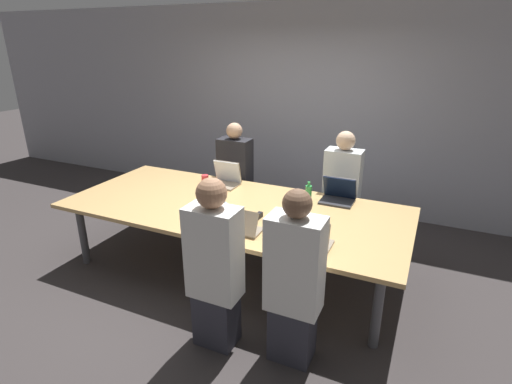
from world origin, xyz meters
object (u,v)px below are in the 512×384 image
(bottle_far_right, at_px, (308,194))
(person_near_midright, at_px, (215,268))
(laptop_near_midright, at_px, (242,226))
(cup_far_midleft, at_px, (205,179))
(laptop_near_right, at_px, (311,239))
(bottle_near_midright, at_px, (224,212))
(person_far_right, at_px, (341,193))
(cup_near_right, at_px, (284,234))
(laptop_far_midleft, at_px, (226,178))
(person_far_midleft, at_px, (235,179))
(stapler, at_px, (257,217))
(cup_near_midright, at_px, (221,221))
(person_near_right, at_px, (294,282))
(laptop_far_right, at_px, (338,194))

(bottle_far_right, bearing_deg, person_near_midright, -101.16)
(bottle_far_right, bearing_deg, laptop_near_midright, -109.62)
(cup_far_midleft, relative_size, laptop_near_right, 0.28)
(person_near_midright, height_order, bottle_near_midright, person_near_midright)
(person_far_right, xyz_separation_m, bottle_far_right, (-0.22, -0.57, 0.16))
(laptop_near_right, distance_m, cup_near_right, 0.26)
(laptop_far_midleft, distance_m, person_far_midleft, 0.43)
(laptop_far_midleft, xyz_separation_m, person_far_midleft, (-0.08, 0.39, -0.14))
(laptop_far_midleft, bearing_deg, stapler, -44.59)
(cup_near_midright, bearing_deg, person_far_midleft, 112.60)
(person_near_right, xyz_separation_m, person_far_right, (-0.11, 1.91, 0.00))
(bottle_near_midright, height_order, person_far_midleft, person_far_midleft)
(cup_near_midright, xyz_separation_m, bottle_far_right, (0.56, 0.83, 0.06))
(laptop_near_right, distance_m, stapler, 0.70)
(laptop_far_right, relative_size, bottle_far_right, 1.48)
(cup_near_midright, bearing_deg, stapler, 45.39)
(laptop_far_midleft, distance_m, person_near_right, 2.02)
(laptop_near_midright, relative_size, person_near_right, 0.23)
(person_far_midleft, bearing_deg, cup_far_midleft, -112.12)
(laptop_near_midright, distance_m, laptop_near_right, 0.62)
(person_near_midright, distance_m, bottle_far_right, 1.46)
(cup_near_midright, distance_m, cup_near_right, 0.61)
(laptop_far_right, bearing_deg, cup_near_right, -101.75)
(bottle_far_right, bearing_deg, person_far_midleft, 154.58)
(cup_near_midright, distance_m, cup_far_midleft, 1.19)
(person_far_midleft, distance_m, cup_near_right, 1.81)
(person_near_midright, relative_size, cup_near_right, 17.88)
(laptop_near_right, relative_size, person_near_right, 0.23)
(person_far_right, bearing_deg, laptop_far_midleft, -161.17)
(person_far_midleft, distance_m, bottle_far_right, 1.26)
(person_near_right, bearing_deg, laptop_near_right, -87.66)
(person_far_right, bearing_deg, cup_near_midright, -118.93)
(bottle_far_right, bearing_deg, cup_near_midright, -123.95)
(person_far_midleft, bearing_deg, bottle_far_right, -25.42)
(laptop_near_midright, distance_m, laptop_far_midleft, 1.26)
(laptop_near_midright, distance_m, stapler, 0.31)
(person_near_right, height_order, stapler, person_near_right)
(laptop_near_midright, height_order, person_far_midleft, person_far_midleft)
(bottle_near_midright, relative_size, cup_far_midleft, 2.39)
(person_near_midright, bearing_deg, laptop_near_midright, -86.24)
(bottle_near_midright, xyz_separation_m, person_far_right, (0.79, 1.32, -0.15))
(cup_near_right, xyz_separation_m, laptop_far_right, (0.21, 1.02, 0.04))
(person_far_midleft, height_order, bottle_far_right, person_far_midleft)
(person_far_midleft, relative_size, cup_far_midleft, 15.07)
(laptop_near_midright, height_order, laptop_far_midleft, laptop_far_midleft)
(laptop_far_midleft, height_order, stapler, laptop_far_midleft)
(laptop_near_right, xyz_separation_m, stapler, (-0.62, 0.31, -0.05))
(cup_far_midleft, xyz_separation_m, stapler, (0.99, -0.68, -0.02))
(cup_near_midright, height_order, person_far_right, person_far_right)
(bottle_near_midright, xyz_separation_m, cup_near_right, (0.63, -0.09, -0.06))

